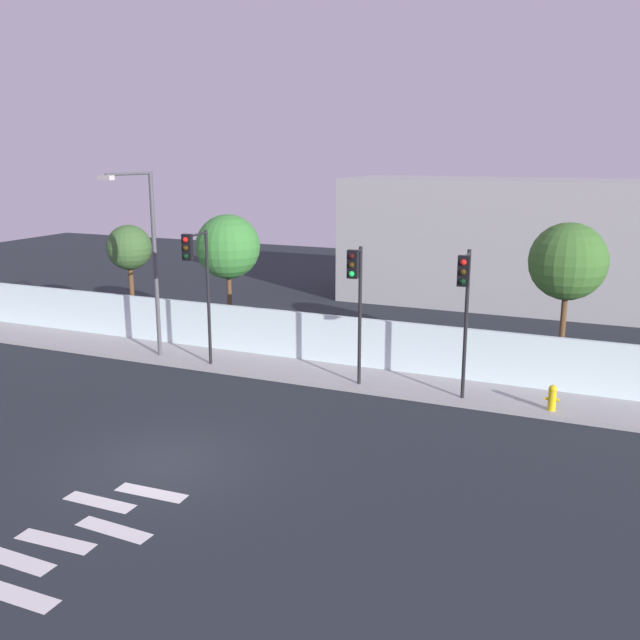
{
  "coord_description": "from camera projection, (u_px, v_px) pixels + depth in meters",
  "views": [
    {
      "loc": [
        10.47,
        -14.01,
        7.88
      ],
      "look_at": [
        1.62,
        6.5,
        2.51
      ],
      "focal_mm": 39.75,
      "sensor_mm": 36.0,
      "label": 1
    }
  ],
  "objects": [
    {
      "name": "sidewalk",
      "position": [
        298.0,
        371.0,
        25.69
      ],
      "size": [
        36.0,
        2.4,
        0.15
      ],
      "primitive_type": "cube",
      "color": "#9B9B9B",
      "rests_on": "ground"
    },
    {
      "name": "roadside_tree_midleft",
      "position": [
        228.0,
        247.0,
        28.81
      ],
      "size": [
        2.62,
        2.62,
        5.37
      ],
      "color": "brown",
      "rests_on": "ground"
    },
    {
      "name": "traffic_light_left",
      "position": [
        465.0,
        295.0,
        21.23
      ],
      "size": [
        0.37,
        1.62,
        4.78
      ],
      "color": "black",
      "rests_on": "sidewalk"
    },
    {
      "name": "ground_plane",
      "position": [
        164.0,
        462.0,
        18.39
      ],
      "size": [
        80.0,
        80.0,
        0.0
      ],
      "primitive_type": "plane",
      "color": "#21262C"
    },
    {
      "name": "traffic_light_right",
      "position": [
        198.0,
        270.0,
        24.83
      ],
      "size": [
        0.36,
        1.64,
        4.97
      ],
      "color": "black",
      "rests_on": "sidewalk"
    },
    {
      "name": "roadside_tree_leftmost",
      "position": [
        129.0,
        248.0,
        30.8
      ],
      "size": [
        1.96,
        1.96,
        4.74
      ],
      "color": "brown",
      "rests_on": "ground"
    },
    {
      "name": "roadside_tree_midright",
      "position": [
        568.0,
        262.0,
        23.7
      ],
      "size": [
        2.61,
        2.61,
        5.56
      ],
      "color": "brown",
      "rests_on": "ground"
    },
    {
      "name": "fire_hydrant",
      "position": [
        552.0,
        397.0,
        21.52
      ],
      "size": [
        0.44,
        0.26,
        0.81
      ],
      "color": "gold",
      "rests_on": "sidewalk"
    },
    {
      "name": "crosswalk_marking",
      "position": [
        79.0,
        534.0,
        14.93
      ],
      "size": [
        2.91,
        4.72,
        0.01
      ],
      "color": "silver",
      "rests_on": "ground"
    },
    {
      "name": "street_lamp_curbside",
      "position": [
        148.0,
        249.0,
        26.23
      ],
      "size": [
        0.71,
        2.31,
        6.97
      ],
      "color": "#4C4C51",
      "rests_on": "sidewalk"
    },
    {
      "name": "perimeter_wall",
      "position": [
        312.0,
        337.0,
        26.61
      ],
      "size": [
        36.0,
        0.18,
        1.8
      ],
      "primitive_type": "cube",
      "color": "silver",
      "rests_on": "sidewalk"
    },
    {
      "name": "low_building_distant",
      "position": [
        497.0,
        242.0,
        36.92
      ],
      "size": [
        15.77,
        6.0,
        6.46
      ],
      "primitive_type": "cube",
      "color": "#9D9D9D",
      "rests_on": "ground"
    },
    {
      "name": "traffic_light_center",
      "position": [
        356.0,
        288.0,
        22.84
      ],
      "size": [
        0.35,
        1.15,
        4.69
      ],
      "color": "black",
      "rests_on": "sidewalk"
    }
  ]
}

